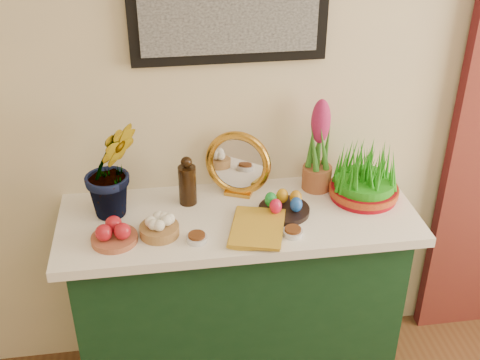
% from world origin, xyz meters
% --- Properties ---
extents(sideboard, '(1.30, 0.45, 0.85)m').
position_xyz_m(sideboard, '(-0.15, 2.00, 0.42)').
color(sideboard, '#13351B').
rests_on(sideboard, ground).
extents(tablecloth, '(1.40, 0.55, 0.04)m').
position_xyz_m(tablecloth, '(-0.15, 2.00, 0.87)').
color(tablecloth, white).
rests_on(tablecloth, sideboard).
extents(hyacinth_green, '(0.31, 0.28, 0.52)m').
position_xyz_m(hyacinth_green, '(-0.62, 2.08, 1.15)').
color(hyacinth_green, '#357B24').
rests_on(hyacinth_green, tablecloth).
extents(apple_bowl, '(0.20, 0.20, 0.09)m').
position_xyz_m(apple_bowl, '(-0.63, 1.89, 0.93)').
color(apple_bowl, '#A05337').
rests_on(apple_bowl, tablecloth).
extents(garlic_basket, '(0.19, 0.19, 0.08)m').
position_xyz_m(garlic_basket, '(-0.46, 1.90, 0.92)').
color(garlic_basket, olive).
rests_on(garlic_basket, tablecloth).
extents(vinegar_cruet, '(0.07, 0.07, 0.21)m').
position_xyz_m(vinegar_cruet, '(-0.34, 2.11, 0.98)').
color(vinegar_cruet, black).
rests_on(vinegar_cruet, tablecloth).
extents(mirror, '(0.28, 0.17, 0.28)m').
position_xyz_m(mirror, '(-0.13, 2.16, 1.02)').
color(mirror, '#C38829').
rests_on(mirror, tablecloth).
extents(book, '(0.24, 0.30, 0.04)m').
position_xyz_m(book, '(-0.19, 1.90, 0.91)').
color(book, gold).
rests_on(book, tablecloth).
extents(spice_dish_left, '(0.08, 0.08, 0.03)m').
position_xyz_m(spice_dish_left, '(-0.33, 1.84, 0.90)').
color(spice_dish_left, silver).
rests_on(spice_dish_left, tablecloth).
extents(spice_dish_right, '(0.08, 0.08, 0.03)m').
position_xyz_m(spice_dish_right, '(0.03, 1.83, 0.90)').
color(spice_dish_right, silver).
rests_on(spice_dish_right, tablecloth).
extents(egg_plate, '(0.22, 0.22, 0.08)m').
position_xyz_m(egg_plate, '(0.03, 1.99, 0.92)').
color(egg_plate, black).
rests_on(egg_plate, tablecloth).
extents(hyacinth_pink, '(0.12, 0.12, 0.40)m').
position_xyz_m(hyacinth_pink, '(0.20, 2.15, 1.07)').
color(hyacinth_pink, '#995331').
rests_on(hyacinth_pink, tablecloth).
extents(wheatgrass_sabzeh, '(0.28, 0.28, 0.23)m').
position_xyz_m(wheatgrass_sabzeh, '(0.37, 2.05, 0.99)').
color(wheatgrass_sabzeh, maroon).
rests_on(wheatgrass_sabzeh, tablecloth).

